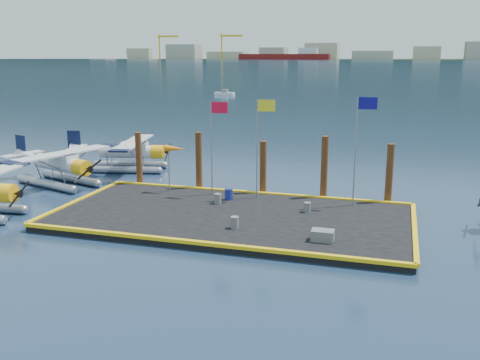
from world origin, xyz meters
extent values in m
plane|color=#162544|center=(0.00, 0.00, 0.00)|extent=(4000.00, 4000.00, 0.00)
cube|color=black|center=(0.00, 0.00, 0.20)|extent=(20.00, 10.00, 0.40)
cube|color=black|center=(0.00, 1100.00, -0.05)|extent=(3000.00, 500.00, 0.30)
cube|color=#580C0C|center=(-180.00, 860.00, 4.00)|extent=(150.00, 22.00, 10.00)
cube|color=silver|center=(-140.00, 860.00, 13.00)|extent=(30.00, 16.00, 12.00)
cylinder|color=yellow|center=(-420.00, 895.00, 22.00)|extent=(2.40, 2.40, 44.00)
cylinder|color=yellow|center=(-300.00, 895.00, 22.00)|extent=(2.40, 2.40, 44.00)
cube|color=black|center=(0.00, 1400.00, 120.00)|extent=(2200.00, 500.00, 240.00)
cone|color=black|center=(-350.00, 1500.00, 0.00)|extent=(1400.00, 1400.00, 520.00)
cone|color=black|center=(-50.00, 1550.00, 0.00)|extent=(1300.00, 1300.00, 430.00)
cylinder|color=#F4AA0D|center=(-12.41, -3.38, 1.55)|extent=(1.05, 1.18, 1.09)
cube|color=black|center=(-11.61, -3.30, 1.55)|extent=(0.27, 2.09, 1.06)
cube|color=black|center=(-14.70, 0.45, 2.35)|extent=(1.49, 0.99, 0.12)
cylinder|color=gray|center=(-14.34, 5.62, 0.29)|extent=(5.89, 2.41, 0.58)
cylinder|color=gray|center=(-15.00, 3.59, 0.29)|extent=(5.89, 2.41, 0.58)
cylinder|color=silver|center=(-14.49, 4.55, 1.60)|extent=(4.61, 2.41, 1.07)
cube|color=silver|center=(-13.93, 4.37, 1.94)|extent=(2.36, 1.67, 0.87)
cube|color=black|center=(-13.66, 4.28, 2.13)|extent=(1.60, 1.39, 0.53)
cylinder|color=#F4AA0D|center=(-12.09, 3.77, 1.60)|extent=(1.27, 1.37, 1.12)
cube|color=black|center=(-11.31, 3.51, 1.60)|extent=(0.72, 2.07, 1.09)
cube|color=silver|center=(-13.93, 4.37, 2.42)|extent=(4.08, 8.74, 0.12)
cube|color=black|center=(-12.65, 8.33, 2.42)|extent=(1.65, 1.28, 0.13)
cube|color=black|center=(-15.22, 0.41, 2.42)|extent=(1.65, 1.28, 0.13)
cube|color=black|center=(-18.72, 5.93, 2.47)|extent=(1.05, 0.44, 1.65)
cube|color=silver|center=(-18.63, 5.90, 1.84)|extent=(1.85, 3.40, 0.10)
cylinder|color=gray|center=(-12.54, 11.46, 0.29)|extent=(5.92, 1.84, 0.57)
cylinder|color=gray|center=(-12.09, 9.40, 0.29)|extent=(5.92, 1.84, 0.57)
cylinder|color=silver|center=(-12.13, 10.47, 1.58)|extent=(4.57, 1.98, 1.05)
cube|color=silver|center=(-11.57, 10.60, 1.91)|extent=(2.28, 1.48, 0.86)
cube|color=black|center=(-11.29, 10.66, 2.11)|extent=(1.53, 1.27, 0.53)
cylinder|color=#F4AA0D|center=(-9.70, 11.01, 1.58)|extent=(1.17, 1.29, 1.11)
cube|color=black|center=(-8.90, 11.18, 1.58)|extent=(0.51, 2.09, 1.08)
cube|color=silver|center=(-11.57, 10.60, 2.39)|extent=(3.25, 8.72, 0.11)
cube|color=black|center=(-12.45, 14.62, 2.39)|extent=(1.59, 1.15, 0.12)
cube|color=black|center=(-10.68, 6.58, 2.39)|extent=(1.59, 1.15, 0.12)
cube|color=black|center=(-16.43, 9.53, 2.44)|extent=(1.05, 0.34, 1.63)
cube|color=silver|center=(-16.34, 9.55, 1.82)|extent=(1.54, 3.36, 0.10)
cylinder|color=slate|center=(-1.45, 1.88, 0.71)|extent=(0.44, 0.44, 0.61)
cylinder|color=slate|center=(0.94, -2.36, 0.71)|extent=(0.44, 0.44, 0.62)
cylinder|color=slate|center=(4.10, 1.64, 0.69)|extent=(0.41, 0.41, 0.57)
cylinder|color=navy|center=(-1.09, 2.93, 0.75)|extent=(0.49, 0.49, 0.69)
cube|color=slate|center=(5.64, -2.99, 0.67)|extent=(1.09, 0.73, 0.55)
cylinder|color=gray|center=(-2.50, 3.80, 3.40)|extent=(0.08, 0.08, 6.00)
cube|color=red|center=(-1.95, 3.80, 6.05)|extent=(1.10, 0.03, 0.70)
cylinder|color=gray|center=(0.50, 3.80, 3.50)|extent=(0.08, 0.08, 6.20)
cube|color=yellow|center=(1.05, 3.80, 6.25)|extent=(1.10, 0.03, 0.70)
cylinder|color=gray|center=(6.50, 3.80, 3.65)|extent=(0.08, 0.08, 6.50)
cube|color=navy|center=(7.05, 3.80, 6.55)|extent=(1.10, 0.03, 0.70)
cylinder|color=gray|center=(-5.50, 3.80, 1.90)|extent=(0.07, 0.07, 3.00)
cone|color=orange|center=(-5.00, 3.80, 3.30)|extent=(1.40, 0.44, 0.44)
cylinder|color=#402412|center=(-8.50, 5.40, 2.00)|extent=(0.44, 0.44, 4.00)
cylinder|color=#402412|center=(-4.00, 5.40, 2.10)|extent=(0.44, 0.44, 4.20)
cylinder|color=#402412|center=(0.50, 5.40, 1.90)|extent=(0.44, 0.44, 3.80)
cylinder|color=#402412|center=(4.50, 5.40, 2.15)|extent=(0.44, 0.44, 4.30)
cylinder|color=#402412|center=(8.50, 5.40, 2.00)|extent=(0.44, 0.44, 4.00)
camera|label=1|loc=(8.84, -27.88, 9.32)|focal=40.00mm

